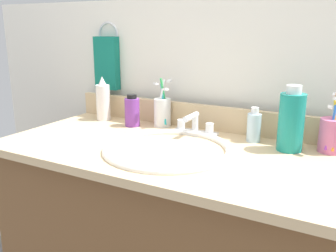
% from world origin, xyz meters
% --- Properties ---
extents(countertop, '(1.09, 0.55, 0.03)m').
position_xyz_m(countertop, '(0.00, 0.00, 0.81)').
color(countertop, '#D1B284').
rests_on(countertop, vanity_cabinet).
extents(backsplash, '(1.09, 0.02, 0.09)m').
position_xyz_m(backsplash, '(0.00, 0.26, 0.87)').
color(backsplash, '#D1B284').
rests_on(backsplash, countertop).
extents(back_wall, '(2.19, 0.04, 1.30)m').
position_xyz_m(back_wall, '(0.00, 0.32, 0.65)').
color(back_wall, white).
rests_on(back_wall, ground_plane).
extents(towel_ring, '(0.10, 0.01, 0.10)m').
position_xyz_m(towel_ring, '(-0.45, 0.30, 1.17)').
color(towel_ring, silver).
extents(hand_towel, '(0.11, 0.04, 0.22)m').
position_xyz_m(hand_towel, '(-0.45, 0.28, 1.05)').
color(hand_towel, '#147260').
extents(sink_basin, '(0.40, 0.40, 0.11)m').
position_xyz_m(sink_basin, '(0.02, -0.03, 0.80)').
color(sink_basin, white).
rests_on(sink_basin, countertop).
extents(faucet, '(0.16, 0.10, 0.08)m').
position_xyz_m(faucet, '(0.02, 0.17, 0.85)').
color(faucet, silver).
rests_on(faucet, countertop).
extents(bottle_mouthwash_teal, '(0.08, 0.08, 0.20)m').
position_xyz_m(bottle_mouthwash_teal, '(0.35, 0.16, 0.92)').
color(bottle_mouthwash_teal, teal).
rests_on(bottle_mouthwash_teal, countertop).
extents(bottle_lotion_white, '(0.06, 0.06, 0.18)m').
position_xyz_m(bottle_lotion_white, '(-0.40, 0.19, 0.90)').
color(bottle_lotion_white, white).
rests_on(bottle_lotion_white, countertop).
extents(bottle_gel_clear, '(0.05, 0.05, 0.12)m').
position_xyz_m(bottle_gel_clear, '(0.22, 0.19, 0.88)').
color(bottle_gel_clear, silver).
rests_on(bottle_gel_clear, countertop).
extents(bottle_cream_purple, '(0.06, 0.06, 0.12)m').
position_xyz_m(bottle_cream_purple, '(-0.24, 0.17, 0.88)').
color(bottle_cream_purple, '#7A3899').
rests_on(bottle_cream_purple, countertop).
extents(cup_white_ceramic, '(0.07, 0.08, 0.19)m').
position_xyz_m(cup_white_ceramic, '(-0.14, 0.22, 0.88)').
color(cup_white_ceramic, white).
rests_on(cup_white_ceramic, countertop).
extents(cup_pink, '(0.08, 0.09, 0.18)m').
position_xyz_m(cup_pink, '(0.46, 0.20, 0.88)').
color(cup_pink, '#D16693').
rests_on(cup_pink, countertop).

